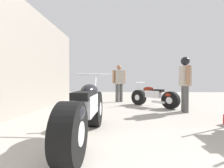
# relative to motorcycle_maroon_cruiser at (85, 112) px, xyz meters

# --- Properties ---
(ground_plane) EXTENTS (19.11, 19.11, 0.00)m
(ground_plane) POSITION_rel_motorcycle_maroon_cruiser_xyz_m (0.97, 1.52, -0.44)
(ground_plane) COLOR #9E998E
(garage_partition_left) EXTENTS (0.08, 8.76, 3.11)m
(garage_partition_left) POSITION_rel_motorcycle_maroon_cruiser_xyz_m (-2.10, 1.52, 1.11)
(garage_partition_left) COLOR gray
(garage_partition_left) RESTS_ON ground_plane
(motorcycle_maroon_cruiser) EXTENTS (0.68, 2.28, 1.07)m
(motorcycle_maroon_cruiser) POSITION_rel_motorcycle_maroon_cruiser_xyz_m (0.00, 0.00, 0.00)
(motorcycle_maroon_cruiser) COLOR black
(motorcycle_maroon_cruiser) RESTS_ON ground_plane
(motorcycle_black_naked) EXTENTS (1.47, 1.43, 0.87)m
(motorcycle_black_naked) POSITION_rel_motorcycle_maroon_cruiser_xyz_m (1.74, 3.38, -0.08)
(motorcycle_black_naked) COLOR black
(motorcycle_black_naked) RESTS_ON ground_plane
(mechanic_in_blue) EXTENTS (0.61, 0.41, 1.61)m
(mechanic_in_blue) POSITION_rel_motorcycle_maroon_cruiser_xyz_m (0.50, 4.69, 0.46)
(mechanic_in_blue) COLOR #4C4C4C
(mechanic_in_blue) RESTS_ON ground_plane
(mechanic_with_helmet) EXTENTS (0.25, 0.64, 1.62)m
(mechanic_with_helmet) POSITION_rel_motorcycle_maroon_cruiser_xyz_m (2.43, 2.44, 0.52)
(mechanic_with_helmet) COLOR #4C4C4C
(mechanic_with_helmet) RESTS_ON ground_plane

